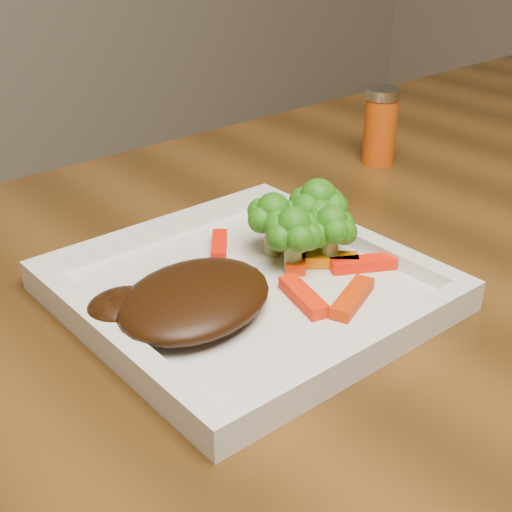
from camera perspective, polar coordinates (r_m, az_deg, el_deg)
dining_table at (r=0.97m, az=16.43°, el=-18.19°), size 1.60×0.90×0.75m
plate at (r=0.59m, az=-0.75°, el=-2.95°), size 0.27×0.27×0.01m
steak at (r=0.54m, az=-4.93°, el=-3.42°), size 0.15×0.13×0.03m
broccoli_0 at (r=0.62m, az=1.38°, el=3.06°), size 0.06×0.06×0.07m
broccoli_1 at (r=0.64m, az=4.95°, el=3.38°), size 0.08×0.08×0.06m
broccoli_2 at (r=0.61m, az=6.02°, el=1.84°), size 0.06×0.06×0.06m
broccoli_3 at (r=0.60m, az=3.01°, el=1.46°), size 0.06×0.06×0.06m
carrot_0 at (r=0.57m, az=7.72°, el=-3.34°), size 0.06×0.04×0.01m
carrot_1 at (r=0.62m, az=8.58°, el=-0.60°), size 0.06×0.04×0.01m
carrot_2 at (r=0.56m, az=3.81°, el=-3.23°), size 0.03×0.06×0.01m
carrot_3 at (r=0.68m, az=3.56°, el=2.50°), size 0.05×0.03×0.01m
carrot_4 at (r=0.64m, az=-2.96°, el=0.83°), size 0.04×0.05×0.01m
carrot_5 at (r=0.62m, az=5.42°, el=-0.28°), size 0.05×0.05×0.01m
carrot_6 at (r=0.63m, az=3.19°, el=0.23°), size 0.06×0.06×0.01m
spice_shaker at (r=0.88m, az=9.93°, el=10.16°), size 0.04×0.04×0.09m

